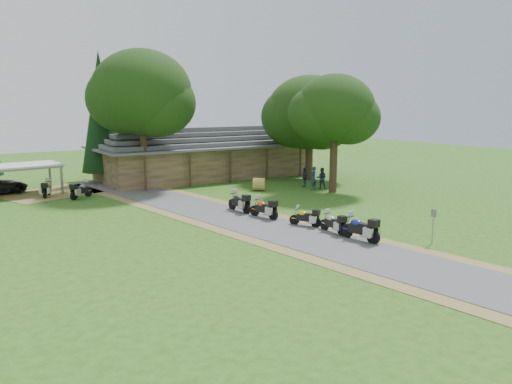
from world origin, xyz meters
TOP-DOWN VIEW (x-y plane):
  - ground at (0.00, 0.00)m, footprint 120.00×120.00m
  - driveway at (-0.50, 4.00)m, footprint 51.95×51.95m
  - lodge at (6.00, 24.00)m, footprint 21.40×9.40m
  - carport at (-10.65, 23.15)m, footprint 5.84×4.17m
  - motorcycle_row_a at (1.87, -0.99)m, footprint 1.03×2.23m
  - motorcycle_row_b at (1.80, 0.98)m, footprint 0.61×1.83m
  - motorcycle_row_c at (1.48, 3.04)m, footprint 1.32×1.81m
  - motorcycle_row_d at (0.63, 6.11)m, footprint 1.10×2.10m
  - motorcycle_row_e at (0.31, 8.55)m, footprint 0.81×2.11m
  - motorcycle_carport_a at (-9.28, 21.27)m, footprint 1.34×2.06m
  - motorcycle_carport_b at (-7.24, 19.14)m, footprint 2.01×1.69m
  - person_a at (9.93, 12.57)m, footprint 0.75×0.64m
  - person_b at (10.82, 12.55)m, footprint 0.73×0.72m
  - person_c at (10.16, 14.00)m, footprint 0.68×0.69m
  - hay_bale at (5.90, 14.64)m, footprint 1.40×1.41m
  - sign_post at (4.58, -3.42)m, footprint 0.33×0.06m
  - oak_lodge_left at (-1.60, 20.64)m, footprint 8.16×8.16m
  - oak_lodge_right at (12.96, 16.92)m, footprint 7.98×7.98m
  - oak_driveway at (10.44, 10.71)m, footprint 6.25×6.25m
  - cedar_near at (-3.46, 26.00)m, footprint 3.81×3.81m

SIDE VIEW (x-z plane):
  - ground at x=0.00m, z-range 0.00..0.00m
  - driveway at x=-0.50m, z-range 0.00..0.00m
  - hay_bale at x=5.90m, z-range 0.00..1.04m
  - motorcycle_row_c at x=1.48m, z-range 0.00..1.19m
  - motorcycle_row_b at x=1.80m, z-range 0.00..1.25m
  - motorcycle_carport_a at x=-9.28m, z-range 0.00..1.34m
  - motorcycle_carport_b at x=-7.24m, z-range 0.00..1.37m
  - motorcycle_row_d at x=0.63m, z-range 0.00..1.37m
  - motorcycle_row_e at x=0.31m, z-range 0.00..1.42m
  - motorcycle_row_a at x=1.87m, z-range 0.00..1.47m
  - sign_post at x=4.58m, z-range 0.00..1.84m
  - person_c at x=10.16m, z-range 0.00..1.98m
  - person_b at x=10.82m, z-range 0.00..2.09m
  - person_a at x=9.93m, z-range 0.00..2.26m
  - carport at x=-10.65m, z-range 0.00..2.39m
  - lodge at x=6.00m, z-range 0.00..4.90m
  - oak_lodge_right at x=12.96m, z-range 0.00..10.11m
  - oak_driveway at x=10.44m, z-range 0.00..10.86m
  - cedar_near at x=-3.46m, z-range 0.00..11.67m
  - oak_lodge_left at x=-1.60m, z-range 0.00..12.91m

